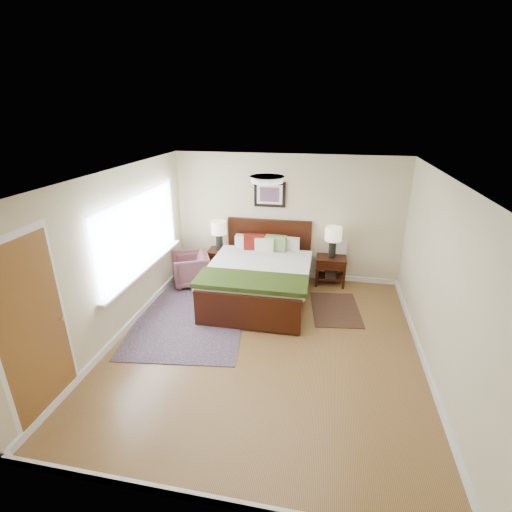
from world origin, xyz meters
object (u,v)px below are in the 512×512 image
(bed, at_px, (260,271))
(nightstand_right, at_px, (331,268))
(nightstand_left, at_px, (220,256))
(armchair, at_px, (191,269))
(rug_persian, at_px, (192,317))
(lamp_left, at_px, (219,230))
(lamp_right, at_px, (333,237))

(bed, height_order, nightstand_right, bed)
(nightstand_left, relative_size, nightstand_right, 0.97)
(armchair, bearing_deg, rug_persian, -5.61)
(lamp_left, height_order, lamp_right, lamp_right)
(nightstand_left, relative_size, lamp_right, 0.92)
(bed, xyz_separation_m, armchair, (-1.45, 0.34, -0.23))
(lamp_right, height_order, rug_persian, lamp_right)
(rug_persian, bearing_deg, bed, 34.82)
(lamp_right, bearing_deg, rug_persian, -142.17)
(nightstand_left, bearing_deg, nightstand_right, 0.20)
(bed, bearing_deg, lamp_left, 139.23)
(nightstand_left, height_order, lamp_right, lamp_right)
(nightstand_right, xyz_separation_m, armchair, (-2.73, -0.51, -0.03))
(nightstand_left, bearing_deg, lamp_right, 0.51)
(bed, relative_size, rug_persian, 0.89)
(lamp_left, bearing_deg, nightstand_left, -90.00)
(nightstand_left, distance_m, nightstand_right, 2.28)
(nightstand_right, bearing_deg, lamp_right, 90.00)
(lamp_right, height_order, armchair, lamp_right)
(bed, height_order, lamp_left, bed)
(rug_persian, bearing_deg, lamp_right, 30.51)
(nightstand_left, distance_m, armchair, 0.69)
(bed, height_order, armchair, bed)
(lamp_right, bearing_deg, nightstand_left, -179.49)
(bed, height_order, lamp_right, bed)
(armchair, bearing_deg, nightstand_left, 112.93)
(nightstand_left, relative_size, lamp_left, 0.92)
(rug_persian, bearing_deg, lamp_left, 82.74)
(nightstand_left, xyz_separation_m, lamp_left, (-0.00, 0.02, 0.54))
(bed, bearing_deg, lamp_right, 34.05)
(armchair, bearing_deg, lamp_left, 114.03)
(lamp_right, relative_size, rug_persian, 0.24)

